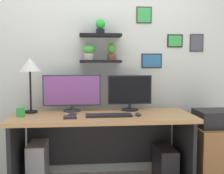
{
  "coord_description": "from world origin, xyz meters",
  "views": [
    {
      "loc": [
        -0.17,
        -2.78,
        1.27
      ],
      "look_at": [
        0.1,
        0.05,
        1.02
      ],
      "focal_mm": 45.6,
      "sensor_mm": 36.0,
      "label": 1
    }
  ],
  "objects_px": {
    "keyboard": "(109,115)",
    "coffee_mug": "(21,112)",
    "cell_phone": "(72,115)",
    "drawer_cabinet": "(214,155)",
    "computer_mouse": "(138,114)",
    "desk_lamp": "(30,67)",
    "printer": "(215,118)",
    "desk": "(102,133)",
    "computer_tower_right": "(165,166)",
    "monitor_left": "(72,92)",
    "scissors_tray": "(70,117)",
    "computer_tower_left": "(38,164)",
    "monitor_right": "(130,92)"
  },
  "relations": [
    {
      "from": "monitor_left",
      "to": "monitor_right",
      "type": "bearing_deg",
      "value": -0.02
    },
    {
      "from": "desk",
      "to": "computer_tower_left",
      "type": "height_order",
      "value": "desk"
    },
    {
      "from": "drawer_cabinet",
      "to": "monitor_left",
      "type": "bearing_deg",
      "value": 171.02
    },
    {
      "from": "scissors_tray",
      "to": "monitor_right",
      "type": "bearing_deg",
      "value": 32.07
    },
    {
      "from": "scissors_tray",
      "to": "computer_tower_left",
      "type": "bearing_deg",
      "value": 140.26
    },
    {
      "from": "desk_lamp",
      "to": "drawer_cabinet",
      "type": "relative_size",
      "value": 0.93
    },
    {
      "from": "printer",
      "to": "computer_tower_left",
      "type": "distance_m",
      "value": 1.88
    },
    {
      "from": "desk",
      "to": "keyboard",
      "type": "height_order",
      "value": "keyboard"
    },
    {
      "from": "desk_lamp",
      "to": "cell_phone",
      "type": "height_order",
      "value": "desk_lamp"
    },
    {
      "from": "computer_mouse",
      "to": "cell_phone",
      "type": "distance_m",
      "value": 0.65
    },
    {
      "from": "desk",
      "to": "desk_lamp",
      "type": "bearing_deg",
      "value": 171.28
    },
    {
      "from": "monitor_left",
      "to": "scissors_tray",
      "type": "distance_m",
      "value": 0.43
    },
    {
      "from": "monitor_right",
      "to": "printer",
      "type": "distance_m",
      "value": 0.92
    },
    {
      "from": "keyboard",
      "to": "coffee_mug",
      "type": "distance_m",
      "value": 0.84
    },
    {
      "from": "printer",
      "to": "computer_mouse",
      "type": "bearing_deg",
      "value": -173.68
    },
    {
      "from": "computer_tower_left",
      "to": "scissors_tray",
      "type": "bearing_deg",
      "value": -39.74
    },
    {
      "from": "coffee_mug",
      "to": "printer",
      "type": "relative_size",
      "value": 0.24
    },
    {
      "from": "cell_phone",
      "to": "coffee_mug",
      "type": "relative_size",
      "value": 1.56
    },
    {
      "from": "computer_mouse",
      "to": "cell_phone",
      "type": "height_order",
      "value": "computer_mouse"
    },
    {
      "from": "keyboard",
      "to": "printer",
      "type": "height_order",
      "value": "printer"
    },
    {
      "from": "cell_phone",
      "to": "scissors_tray",
      "type": "height_order",
      "value": "scissors_tray"
    },
    {
      "from": "computer_tower_right",
      "to": "cell_phone",
      "type": "bearing_deg",
      "value": -177.31
    },
    {
      "from": "monitor_left",
      "to": "cell_phone",
      "type": "xyz_separation_m",
      "value": [
        0.01,
        -0.24,
        -0.2
      ]
    },
    {
      "from": "keyboard",
      "to": "monitor_right",
      "type": "bearing_deg",
      "value": 51.67
    },
    {
      "from": "desk",
      "to": "monitor_right",
      "type": "xyz_separation_m",
      "value": [
        0.31,
        0.16,
        0.4
      ]
    },
    {
      "from": "desk",
      "to": "drawer_cabinet",
      "type": "bearing_deg",
      "value": -3.53
    },
    {
      "from": "cell_phone",
      "to": "drawer_cabinet",
      "type": "relative_size",
      "value": 0.23
    },
    {
      "from": "cell_phone",
      "to": "monitor_left",
      "type": "bearing_deg",
      "value": 102.17
    },
    {
      "from": "keyboard",
      "to": "desk_lamp",
      "type": "bearing_deg",
      "value": 160.75
    },
    {
      "from": "desk",
      "to": "computer_tower_right",
      "type": "bearing_deg",
      "value": -3.09
    },
    {
      "from": "desk",
      "to": "keyboard",
      "type": "distance_m",
      "value": 0.27
    },
    {
      "from": "cell_phone",
      "to": "computer_mouse",
      "type": "bearing_deg",
      "value": 3.18
    },
    {
      "from": "desk_lamp",
      "to": "coffee_mug",
      "type": "height_order",
      "value": "desk_lamp"
    },
    {
      "from": "desk_lamp",
      "to": "cell_phone",
      "type": "relative_size",
      "value": 4.03
    },
    {
      "from": "computer_mouse",
      "to": "monitor_right",
      "type": "bearing_deg",
      "value": 95.7
    },
    {
      "from": "monitor_left",
      "to": "desk_lamp",
      "type": "bearing_deg",
      "value": -173.25
    },
    {
      "from": "monitor_right",
      "to": "scissors_tray",
      "type": "height_order",
      "value": "monitor_right"
    },
    {
      "from": "computer_mouse",
      "to": "scissors_tray",
      "type": "bearing_deg",
      "value": -174.21
    },
    {
      "from": "monitor_right",
      "to": "computer_mouse",
      "type": "height_order",
      "value": "monitor_right"
    },
    {
      "from": "monitor_right",
      "to": "drawer_cabinet",
      "type": "height_order",
      "value": "monitor_right"
    },
    {
      "from": "desk",
      "to": "monitor_left",
      "type": "bearing_deg",
      "value": 152.5
    },
    {
      "from": "computer_mouse",
      "to": "cell_phone",
      "type": "bearing_deg",
      "value": 172.68
    },
    {
      "from": "computer_tower_right",
      "to": "coffee_mug",
      "type": "bearing_deg",
      "value": -177.92
    },
    {
      "from": "scissors_tray",
      "to": "desk",
      "type": "bearing_deg",
      "value": 36.21
    },
    {
      "from": "monitor_left",
      "to": "computer_tower_left",
      "type": "xyz_separation_m",
      "value": [
        -0.35,
        -0.1,
        -0.73
      ]
    },
    {
      "from": "keyboard",
      "to": "computer_tower_right",
      "type": "xyz_separation_m",
      "value": [
        0.59,
        0.13,
        -0.56
      ]
    },
    {
      "from": "computer_mouse",
      "to": "desk_lamp",
      "type": "height_order",
      "value": "desk_lamp"
    },
    {
      "from": "cell_phone",
      "to": "computer_tower_left",
      "type": "height_order",
      "value": "cell_phone"
    },
    {
      "from": "computer_tower_right",
      "to": "desk_lamp",
      "type": "bearing_deg",
      "value": 173.93
    },
    {
      "from": "printer",
      "to": "computer_tower_right",
      "type": "distance_m",
      "value": 0.71
    }
  ]
}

